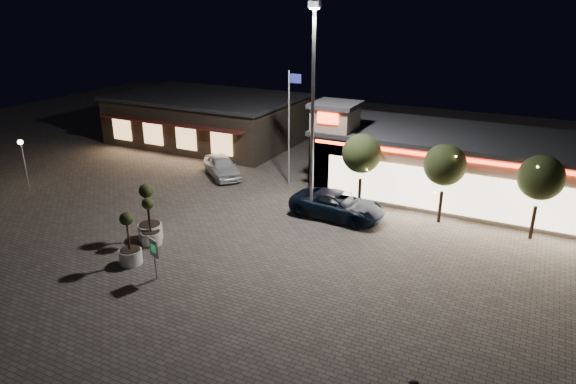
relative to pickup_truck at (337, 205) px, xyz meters
The scene contains 15 objects.
ground 9.56m from the pickup_truck, 110.35° to the right, with size 90.00×90.00×0.00m, color #645A51.
retail_building 9.36m from the pickup_truck, 48.01° to the left, with size 20.40×8.40×6.10m.
restaurant_building 20.58m from the pickup_truck, 147.48° to the left, with size 16.40×11.00×4.30m.
floodlight_pole 6.43m from the pickup_truck, 144.53° to the right, with size 0.60×0.40×12.38m.
flagpole 7.70m from the pickup_truck, 142.09° to the left, with size 0.95×0.10×8.00m.
lamp_post_west 21.94m from the pickup_truck, 166.96° to the right, with size 0.36×0.36×3.48m.
string_tree_a 3.52m from the pickup_truck, 71.62° to the left, with size 2.42×2.42×4.79m.
string_tree_b 6.65m from the pickup_truck, 19.95° to the left, with size 2.42×2.42×4.79m.
string_tree_c 11.23m from the pickup_truck, 10.93° to the left, with size 2.42×2.42×4.79m.
pickup_truck is the anchor object (origin of this frame).
white_sedan 10.96m from the pickup_truck, 162.85° to the left, with size 1.89×4.70×1.60m, color silver.
planter_left 11.01m from the pickup_truck, 137.15° to the right, with size 1.32×1.32×3.25m.
planter_mid 12.33m from the pickup_truck, 125.07° to the right, with size 1.13×1.13×2.77m.
planter_right 11.00m from the pickup_truck, 133.84° to the right, with size 1.09×1.09×2.69m.
valet_sign 11.80m from the pickup_truck, 114.76° to the right, with size 0.66×0.28×2.07m.
Camera 1 is at (13.58, -18.02, 12.51)m, focal length 32.00 mm.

